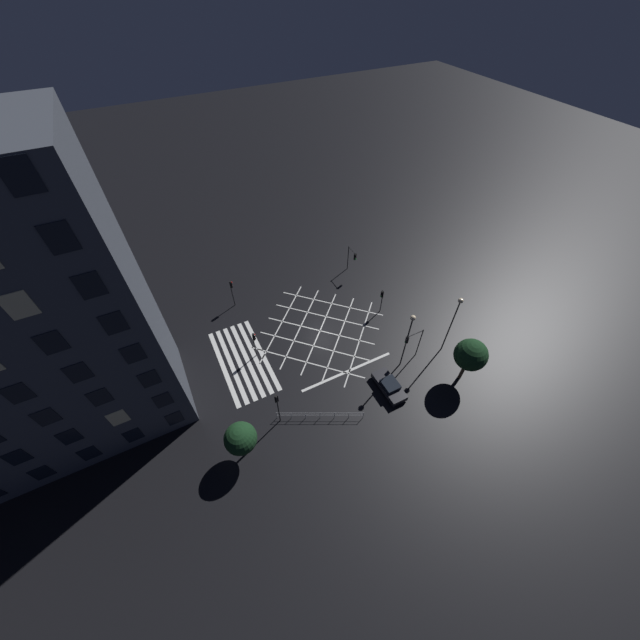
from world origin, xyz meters
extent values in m
plane|color=black|center=(0.00, 0.00, 0.00)|extent=(200.00, 200.00, 0.00)
cube|color=silver|center=(0.00, -7.51, 0.00)|extent=(11.08, 0.50, 0.01)
cube|color=silver|center=(0.00, -8.41, 0.00)|extent=(11.08, 0.50, 0.01)
cube|color=silver|center=(0.00, -9.31, 0.00)|extent=(11.08, 0.50, 0.01)
cube|color=silver|center=(0.00, -10.21, 0.00)|extent=(11.08, 0.50, 0.01)
cube|color=silver|center=(0.00, -11.11, 0.00)|extent=(11.08, 0.50, 0.01)
cube|color=silver|center=(0.00, -12.01, 0.00)|extent=(11.08, 0.50, 0.01)
cube|color=silver|center=(3.48, -3.48, 0.00)|extent=(9.67, 9.67, 0.01)
cube|color=silver|center=(-3.48, -3.48, 0.00)|extent=(9.67, 9.67, 0.01)
cube|color=silver|center=(1.74, -1.74, 0.00)|extent=(9.67, 9.67, 0.01)
cube|color=silver|center=(-1.74, -1.74, 0.00)|extent=(9.67, 9.67, 0.01)
cube|color=silver|center=(0.00, 0.00, 0.00)|extent=(9.67, 9.67, 0.01)
cube|color=silver|center=(0.00, 0.00, 0.00)|extent=(9.67, 9.67, 0.01)
cube|color=silver|center=(-1.74, 1.74, 0.00)|extent=(9.67, 9.67, 0.01)
cube|color=silver|center=(1.74, 1.74, 0.00)|extent=(9.67, 9.67, 0.01)
cube|color=silver|center=(-3.48, 3.48, 0.00)|extent=(9.67, 9.67, 0.01)
cube|color=silver|center=(3.48, 3.48, 0.00)|extent=(9.67, 9.67, 0.01)
cube|color=silver|center=(6.65, 0.00, 0.00)|extent=(0.30, 11.08, 0.01)
cube|color=black|center=(5.03, -28.77, 2.00)|extent=(0.06, 1.40, 1.80)
cube|color=black|center=(5.03, -25.11, 2.00)|extent=(0.06, 1.40, 1.80)
cube|color=black|center=(5.03, -21.45, 2.00)|extent=(0.06, 1.40, 1.80)
cube|color=black|center=(5.03, -17.79, 2.00)|extent=(0.06, 1.40, 1.80)
cube|color=black|center=(5.03, -28.77, 5.32)|extent=(0.06, 1.40, 1.80)
cube|color=black|center=(5.03, -25.11, 5.32)|extent=(0.06, 1.40, 1.80)
cube|color=beige|center=(5.03, -21.45, 5.32)|extent=(0.06, 1.40, 1.80)
cube|color=black|center=(5.03, -17.79, 5.32)|extent=(0.06, 1.40, 1.80)
cube|color=black|center=(5.03, -25.11, 8.64)|extent=(0.06, 1.40, 1.80)
cube|color=black|center=(5.03, -21.45, 8.64)|extent=(0.06, 1.40, 1.80)
cube|color=black|center=(5.03, -17.79, 8.64)|extent=(0.06, 1.40, 1.80)
cube|color=black|center=(5.03, -25.11, 11.96)|extent=(0.06, 1.40, 1.80)
cube|color=black|center=(5.03, -21.45, 11.96)|extent=(0.06, 1.40, 1.80)
cube|color=black|center=(5.03, -17.79, 11.96)|extent=(0.06, 1.40, 1.80)
cube|color=black|center=(5.03, -21.45, 15.29)|extent=(0.06, 1.40, 1.80)
cube|color=black|center=(5.03, -17.79, 15.29)|extent=(0.06, 1.40, 1.80)
cube|color=beige|center=(5.03, -21.45, 18.61)|extent=(0.06, 1.40, 1.80)
cube|color=black|center=(5.03, -17.79, 18.61)|extent=(0.06, 1.40, 1.80)
cube|color=black|center=(5.03, -17.79, 21.93)|extent=(0.06, 1.40, 1.80)
cube|color=black|center=(5.03, -17.79, 25.25)|extent=(0.06, 1.40, 1.80)
cylinder|color=black|center=(8.18, 8.11, 2.20)|extent=(0.11, 0.11, 4.40)
cylinder|color=black|center=(8.18, 7.09, 4.25)|extent=(0.09, 2.04, 0.09)
cube|color=black|center=(8.18, 6.06, 3.80)|extent=(0.28, 0.16, 0.90)
sphere|color=black|center=(8.18, 5.95, 4.10)|extent=(0.18, 0.18, 0.18)
sphere|color=black|center=(8.18, 5.95, 3.80)|extent=(0.18, 0.18, 0.18)
sphere|color=green|center=(8.18, 5.95, 3.50)|extent=(0.18, 0.18, 0.18)
cube|color=black|center=(8.18, 6.15, 3.80)|extent=(0.36, 0.02, 0.98)
cylinder|color=black|center=(-8.90, -7.84, 2.01)|extent=(0.11, 0.11, 4.01)
cube|color=black|center=(-8.90, -7.70, 3.51)|extent=(0.28, 0.16, 0.90)
sphere|color=red|center=(-8.90, -7.59, 3.81)|extent=(0.18, 0.18, 0.18)
sphere|color=black|center=(-8.90, -7.59, 3.51)|extent=(0.18, 0.18, 0.18)
sphere|color=black|center=(-8.90, -7.59, 3.21)|extent=(0.18, 0.18, 0.18)
cube|color=black|center=(-8.90, -7.79, 3.51)|extent=(0.36, 0.02, 0.98)
cylinder|color=black|center=(0.51, 8.31, 1.76)|extent=(0.11, 0.11, 3.52)
cube|color=black|center=(0.51, 8.18, 3.02)|extent=(0.28, 0.16, 0.90)
sphere|color=black|center=(0.51, 8.06, 3.32)|extent=(0.18, 0.18, 0.18)
sphere|color=black|center=(0.51, 8.06, 3.02)|extent=(0.18, 0.18, 0.18)
sphere|color=green|center=(0.51, 8.06, 2.72)|extent=(0.18, 0.18, 0.18)
cube|color=black|center=(0.51, 8.27, 3.02)|extent=(0.36, 0.02, 0.98)
cylinder|color=black|center=(-8.74, 8.83, 1.95)|extent=(0.11, 0.11, 3.91)
cylinder|color=black|center=(-7.85, 8.83, 3.76)|extent=(1.78, 0.09, 0.09)
cube|color=black|center=(-6.96, 8.83, 3.31)|extent=(0.16, 0.28, 0.90)
sphere|color=black|center=(-6.85, 8.83, 3.61)|extent=(0.18, 0.18, 0.18)
sphere|color=black|center=(-6.85, 8.83, 3.31)|extent=(0.18, 0.18, 0.18)
sphere|color=green|center=(-6.85, 8.83, 3.01)|extent=(0.18, 0.18, 0.18)
cube|color=black|center=(-7.05, 8.83, 3.31)|extent=(0.02, 0.36, 0.98)
cylinder|color=black|center=(8.69, -8.82, 2.25)|extent=(0.11, 0.11, 4.51)
cube|color=black|center=(8.55, -8.82, 4.01)|extent=(0.16, 0.28, 0.90)
sphere|color=black|center=(8.44, -8.82, 4.31)|extent=(0.18, 0.18, 0.18)
sphere|color=black|center=(8.44, -8.82, 4.01)|extent=(0.18, 0.18, 0.18)
sphere|color=green|center=(8.44, -8.82, 3.71)|extent=(0.18, 0.18, 0.18)
cube|color=black|center=(8.64, -8.82, 4.01)|extent=(0.02, 0.36, 0.98)
cylinder|color=black|center=(0.02, -8.13, 1.85)|extent=(0.11, 0.11, 3.71)
cube|color=black|center=(0.02, -8.00, 3.21)|extent=(0.28, 0.16, 0.90)
sphere|color=red|center=(0.02, -7.89, 3.51)|extent=(0.18, 0.18, 0.18)
sphere|color=black|center=(0.02, -7.89, 3.21)|extent=(0.18, 0.18, 0.18)
sphere|color=black|center=(0.02, -7.89, 2.91)|extent=(0.18, 0.18, 0.18)
cube|color=black|center=(0.02, -8.09, 3.21)|extent=(0.36, 0.02, 0.98)
cylinder|color=black|center=(8.47, 5.75, 3.73)|extent=(0.14, 0.14, 7.47)
sphere|color=#F9E0B2|center=(8.47, 5.75, 7.63)|extent=(0.55, 0.55, 0.55)
cylinder|color=black|center=(8.85, 11.28, 3.83)|extent=(0.14, 0.14, 7.67)
sphere|color=#F9E0B2|center=(8.85, 11.28, 7.83)|extent=(0.54, 0.54, 0.54)
cylinder|color=brown|center=(12.79, 10.50, 1.38)|extent=(0.36, 0.36, 2.76)
sphere|color=#143319|center=(12.79, 10.50, 4.00)|extent=(3.32, 3.32, 3.32)
cylinder|color=brown|center=(10.35, -12.92, 1.11)|extent=(0.20, 0.20, 2.21)
sphere|color=#143319|center=(10.35, -12.92, 3.29)|extent=(2.88, 2.88, 2.88)
cube|color=black|center=(10.54, 2.77, 0.52)|extent=(4.19, 1.78, 0.64)
cube|color=black|center=(10.65, 2.77, 1.05)|extent=(1.76, 1.57, 0.44)
sphere|color=white|center=(8.49, 2.22, 0.46)|extent=(0.16, 0.16, 0.16)
sphere|color=white|center=(8.49, 3.32, 0.46)|extent=(0.16, 0.16, 0.16)
cylinder|color=black|center=(9.24, 2.00, 0.33)|extent=(0.66, 0.20, 0.66)
cylinder|color=black|center=(9.24, 3.54, 0.33)|extent=(0.66, 0.20, 0.66)
cylinder|color=black|center=(11.84, 2.00, 0.33)|extent=(0.66, 0.20, 0.66)
cylinder|color=black|center=(11.84, 3.54, 0.33)|extent=(0.66, 0.20, 0.66)
cylinder|color=#9EA0A5|center=(8.31, -8.99, 0.53)|extent=(0.05, 0.05, 1.05)
cylinder|color=#9EA0A5|center=(8.95, -7.72, 0.53)|extent=(0.05, 0.05, 1.05)
cylinder|color=#9EA0A5|center=(9.59, -6.46, 0.53)|extent=(0.05, 0.05, 1.05)
cylinder|color=#9EA0A5|center=(10.23, -5.19, 0.53)|extent=(0.05, 0.05, 1.05)
cylinder|color=#9EA0A5|center=(10.87, -3.93, 0.53)|extent=(0.05, 0.05, 1.05)
cylinder|color=#9EA0A5|center=(11.52, -2.66, 0.53)|extent=(0.05, 0.05, 1.05)
cylinder|color=#9EA0A5|center=(12.16, -1.40, 0.53)|extent=(0.05, 0.05, 1.05)
cylinder|color=#9EA0A5|center=(10.23, -5.19, 1.01)|extent=(3.88, 7.61, 0.04)
cylinder|color=#9EA0A5|center=(10.23, -5.19, 0.58)|extent=(3.88, 7.61, 0.04)
camera|label=1|loc=(25.16, -12.77, 32.72)|focal=20.00mm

